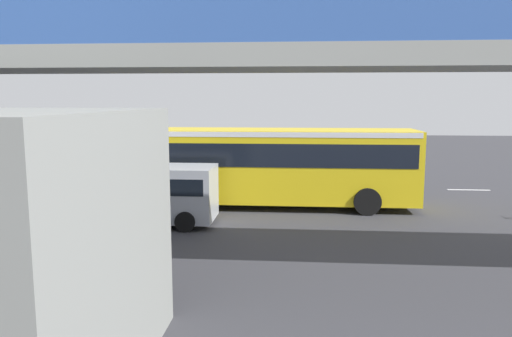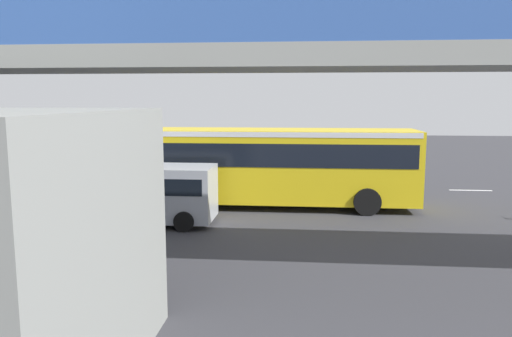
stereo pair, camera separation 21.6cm
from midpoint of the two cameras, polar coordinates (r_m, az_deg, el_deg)
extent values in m
plane|color=#38383D|center=(21.58, 5.28, -3.64)|extent=(80.00, 80.00, 0.00)
cube|color=yellow|center=(19.97, 1.55, 0.44)|extent=(11.50, 2.55, 2.86)
cube|color=black|center=(19.91, 1.56, 1.91)|extent=(11.04, 2.59, 0.90)
cube|color=white|center=(19.84, 1.57, 4.20)|extent=(11.27, 2.58, 0.20)
cube|color=black|center=(21.05, -14.32, 1.53)|extent=(0.04, 2.24, 1.20)
cylinder|color=black|center=(19.48, -9.56, -3.43)|extent=(1.04, 0.30, 1.04)
cylinder|color=black|center=(21.92, -7.93, -2.12)|extent=(1.04, 0.30, 1.04)
cylinder|color=black|center=(19.07, 12.46, -3.76)|extent=(1.04, 0.30, 1.04)
cylinder|color=black|center=(21.55, 11.56, -2.38)|extent=(1.04, 0.30, 1.04)
cube|color=#B7BCC6|center=(17.71, -12.92, -2.71)|extent=(4.80, 1.95, 1.86)
cube|color=black|center=(17.65, -12.96, -1.57)|extent=(4.42, 1.98, 0.56)
cylinder|color=black|center=(17.53, -18.77, -5.65)|extent=(0.68, 0.22, 0.68)
cylinder|color=black|center=(19.29, -16.47, -4.32)|extent=(0.68, 0.22, 0.68)
cylinder|color=black|center=(16.54, -8.59, -6.11)|extent=(0.68, 0.22, 0.68)
cylinder|color=black|center=(18.39, -7.20, -4.65)|extent=(0.68, 0.22, 0.68)
cylinder|color=slate|center=(24.98, -1.97, 1.24)|extent=(0.08, 0.08, 2.80)
cube|color=red|center=(24.87, -1.98, 3.75)|extent=(0.04, 0.60, 0.60)
cube|color=silver|center=(25.92, 23.21, -2.29)|extent=(2.00, 0.20, 0.01)
cube|color=silver|center=(24.94, 14.45, -2.27)|extent=(2.00, 0.20, 0.01)
cube|color=silver|center=(24.58, 5.22, -2.20)|extent=(2.00, 0.20, 0.01)
cube|color=silver|center=(24.86, -4.05, -2.07)|extent=(2.00, 0.20, 0.01)
cube|color=silver|center=(25.77, -12.88, -1.89)|extent=(2.00, 0.20, 0.01)
cube|color=gray|center=(11.77, 6.03, 12.52)|extent=(30.38, 2.60, 0.50)
cube|color=#3359A5|center=(13.10, 5.96, 15.58)|extent=(30.38, 0.08, 1.10)
cube|color=#3359A5|center=(10.62, 6.25, 17.35)|extent=(30.38, 0.08, 1.10)
camera|label=1|loc=(0.11, -90.31, -0.04)|focal=34.52mm
camera|label=2|loc=(0.11, 89.69, 0.04)|focal=34.52mm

